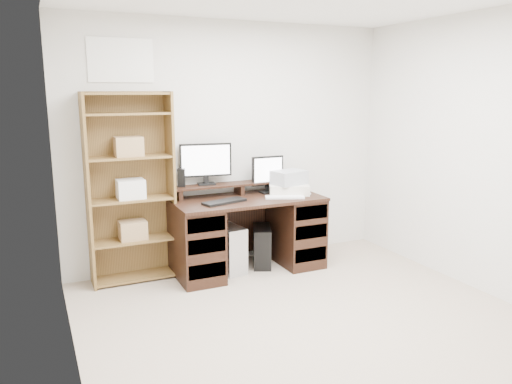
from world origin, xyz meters
TOP-DOWN VIEW (x-y plane):
  - room at (-0.00, 0.00)m, footprint 3.54×4.04m
  - desk at (0.02, 1.64)m, footprint 1.50×0.70m
  - riser_shelf at (0.02, 1.85)m, footprint 1.40×0.22m
  - monitor_wide at (-0.32, 1.90)m, footprint 0.53×0.16m
  - monitor_small at (0.33, 1.80)m, footprint 0.35×0.13m
  - speaker at (-0.58, 1.89)m, footprint 0.09×0.09m
  - keyboard_black at (-0.27, 1.52)m, footprint 0.46×0.26m
  - keyboard_white at (0.36, 1.48)m, footprint 0.41×0.26m
  - mouse at (0.63, 1.49)m, footprint 0.10×0.08m
  - printer at (0.50, 1.65)m, footprint 0.49×0.44m
  - basket at (0.50, 1.65)m, footprint 0.38×0.31m
  - tower_silver at (-0.18, 1.70)m, footprint 0.27×0.50m
  - tower_black at (0.21, 1.69)m, footprint 0.32×0.45m
  - bookshelf at (-1.09, 1.86)m, footprint 0.80×0.30m

SIDE VIEW (x-z plane):
  - tower_black at x=0.21m, z-range 0.00..0.41m
  - tower_silver at x=-0.18m, z-range 0.00..0.47m
  - desk at x=0.02m, z-range 0.01..0.76m
  - keyboard_white at x=0.36m, z-range 0.75..0.77m
  - keyboard_black at x=-0.27m, z-range 0.75..0.77m
  - mouse at x=0.63m, z-range 0.75..0.79m
  - printer at x=0.50m, z-range 0.75..0.85m
  - riser_shelf at x=0.02m, z-range 0.78..0.90m
  - bookshelf at x=-1.09m, z-range 0.02..1.82m
  - basket at x=0.50m, z-range 0.85..0.99m
  - speaker at x=-0.58m, z-range 0.87..1.05m
  - monitor_small at x=0.33m, z-range 0.77..1.15m
  - monitor_wide at x=-0.32m, z-range 0.89..1.31m
  - room at x=0.00m, z-range -0.02..2.52m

